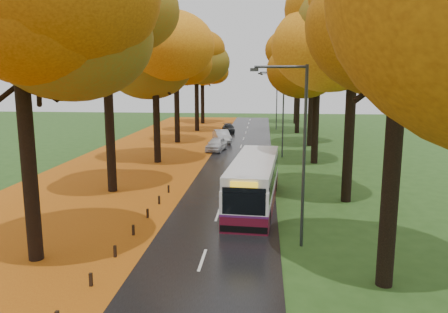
# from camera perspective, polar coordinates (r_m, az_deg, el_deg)

# --- Properties ---
(road) EXTENTS (6.50, 90.00, 0.04)m
(road) POSITION_cam_1_polar(r_m,az_deg,el_deg) (36.65, 1.32, -1.38)
(road) COLOR black
(road) RESTS_ON ground
(centre_line) EXTENTS (0.12, 90.00, 0.01)m
(centre_line) POSITION_cam_1_polar(r_m,az_deg,el_deg) (36.65, 1.32, -1.34)
(centre_line) COLOR silver
(centre_line) RESTS_ON road
(leaf_verge) EXTENTS (12.00, 90.00, 0.02)m
(leaf_verge) POSITION_cam_1_polar(r_m,az_deg,el_deg) (38.32, -12.23, -1.11)
(leaf_verge) COLOR #943C0D
(leaf_verge) RESTS_ON ground
(leaf_drift) EXTENTS (0.90, 90.00, 0.01)m
(leaf_drift) POSITION_cam_1_polar(r_m,az_deg,el_deg) (36.97, -3.40, -1.26)
(leaf_drift) COLOR #BA6913
(leaf_drift) RESTS_ON road
(trees_left) EXTENTS (9.20, 74.00, 13.88)m
(trees_left) POSITION_cam_1_polar(r_m,az_deg,el_deg) (39.12, -9.25, 13.25)
(trees_left) COLOR black
(trees_left) RESTS_ON ground
(trees_right) EXTENTS (9.30, 74.20, 13.96)m
(trees_right) POSITION_cam_1_polar(r_m,az_deg,el_deg) (38.07, 12.76, 13.44)
(trees_right) COLOR black
(trees_right) RESTS_ON ground
(bollard_row) EXTENTS (0.11, 23.51, 0.52)m
(bollard_row) POSITION_cam_1_polar(r_m,az_deg,el_deg) (18.17, -15.42, -13.46)
(bollard_row) COLOR black
(bollard_row) RESTS_ON ground
(streetlamp_near) EXTENTS (2.45, 0.18, 8.00)m
(streetlamp_near) POSITION_cam_1_polar(r_m,az_deg,el_deg) (19.06, 9.72, 1.86)
(streetlamp_near) COLOR #333538
(streetlamp_near) RESTS_ON ground
(streetlamp_mid) EXTENTS (2.45, 0.18, 8.00)m
(streetlamp_mid) POSITION_cam_1_polar(r_m,az_deg,el_deg) (40.92, 7.39, 6.41)
(streetlamp_mid) COLOR #333538
(streetlamp_mid) RESTS_ON ground
(streetlamp_far) EXTENTS (2.45, 0.18, 8.00)m
(streetlamp_far) POSITION_cam_1_polar(r_m,az_deg,el_deg) (62.88, 6.68, 7.78)
(streetlamp_far) COLOR #333538
(streetlamp_far) RESTS_ON ground
(bus) EXTENTS (3.11, 10.53, 2.73)m
(bus) POSITION_cam_1_polar(r_m,az_deg,el_deg) (25.71, 3.95, -3.18)
(bus) COLOR #560D1E
(bus) RESTS_ON road
(car_white) EXTENTS (2.18, 4.20, 1.37)m
(car_white) POSITION_cam_1_polar(r_m,az_deg,el_deg) (44.46, -1.00, 1.63)
(car_white) COLOR silver
(car_white) RESTS_ON road
(car_silver) EXTENTS (2.70, 4.61, 1.44)m
(car_silver) POSITION_cam_1_polar(r_m,az_deg,el_deg) (50.12, -0.28, 2.66)
(car_silver) COLOR #A6A9AF
(car_silver) RESTS_ON road
(car_dark) EXTENTS (2.10, 4.11, 1.14)m
(car_dark) POSITION_cam_1_polar(r_m,az_deg,el_deg) (59.27, 0.58, 3.72)
(car_dark) COLOR black
(car_dark) RESTS_ON road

